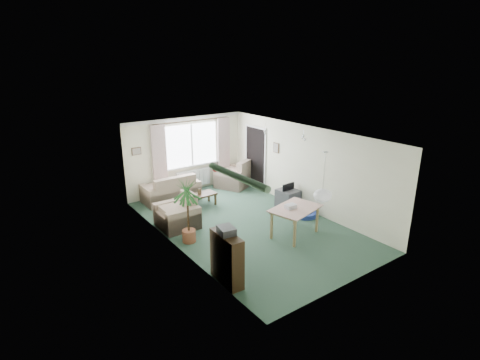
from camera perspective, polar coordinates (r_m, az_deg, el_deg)
ground at (r=9.78m, az=1.03°, el=-6.86°), size 6.50×6.50×0.00m
window at (r=11.99m, az=-7.42°, el=5.34°), size 1.80×0.03×1.30m
curtain_rod at (r=11.78m, az=-7.38°, el=8.93°), size 2.60×0.03×0.03m
curtain_left at (r=11.48m, az=-12.19°, el=3.31°), size 0.45×0.08×2.00m
curtain_right at (r=12.53m, az=-2.52°, el=4.96°), size 0.45×0.08×2.00m
radiator at (r=12.25m, az=-7.12°, el=0.29°), size 1.20×0.10×0.55m
doorway at (r=12.22m, az=2.39°, el=3.31°), size 0.03×0.95×2.00m
pendant_lamp at (r=7.77m, az=12.47°, el=-2.32°), size 0.36×0.36×0.36m
tinsel_garland at (r=6.16m, az=-0.46°, el=0.54°), size 1.60×1.60×0.12m
bauble_cluster_a at (r=10.54m, az=3.89°, el=7.67°), size 0.20×0.20×0.20m
bauble_cluster_b at (r=9.87m, az=9.69°, el=6.72°), size 0.20×0.20×0.20m
wall_picture_back at (r=11.27m, az=-15.51°, el=4.25°), size 0.28×0.03×0.22m
wall_picture_right at (r=11.34m, az=5.52°, el=4.91°), size 0.03×0.24×0.30m
sofa at (r=11.45m, az=-10.53°, el=-1.12°), size 1.66×0.89×0.82m
armchair_corner at (r=12.49m, az=-0.97°, el=1.07°), size 1.34×1.32×0.92m
armchair_left at (r=9.66m, az=-9.61°, el=-4.68°), size 0.93×0.98×0.86m
coffee_table at (r=10.98m, az=-5.83°, el=-3.01°), size 0.83×0.49×0.37m
photo_frame at (r=10.90m, az=-6.18°, el=-1.71°), size 0.12×0.02×0.16m
bookshelf at (r=7.27m, az=-2.03°, el=-11.85°), size 0.32×0.84×1.01m
hifi_box at (r=7.02m, az=-2.10°, el=-7.68°), size 0.33×0.39×0.14m
houseplant at (r=8.70m, az=-7.95°, el=-4.62°), size 0.73×0.73×1.59m
dining_table at (r=9.21m, az=8.34°, el=-6.34°), size 1.27×1.00×0.70m
gift_box at (r=9.00m, az=7.71°, el=-4.07°), size 0.26×0.19×0.12m
tv_cube at (r=10.90m, az=7.31°, el=-2.81°), size 0.56×0.61×0.52m
pet_bed at (r=10.44m, az=9.87°, el=-5.06°), size 0.79×0.79×0.13m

